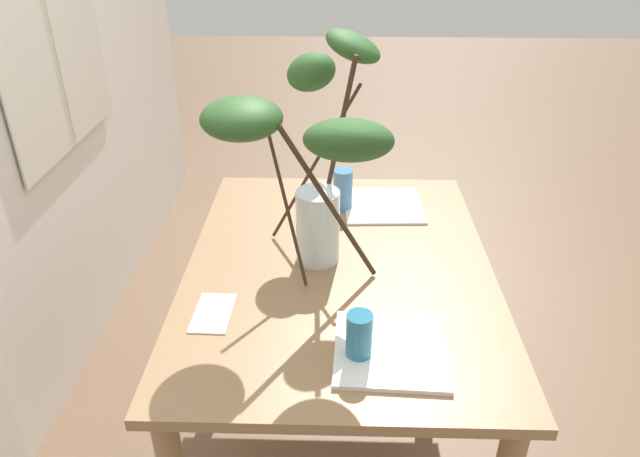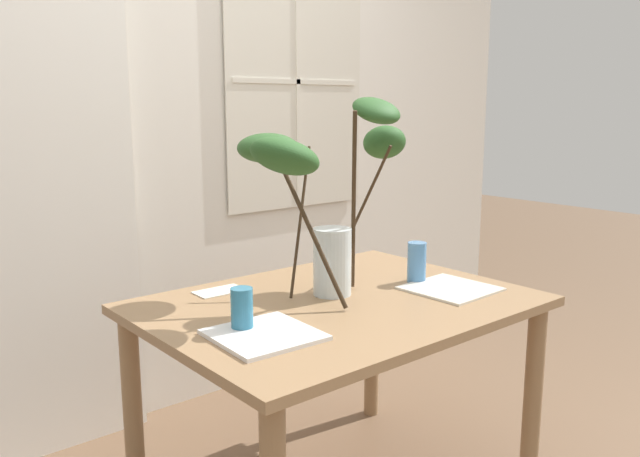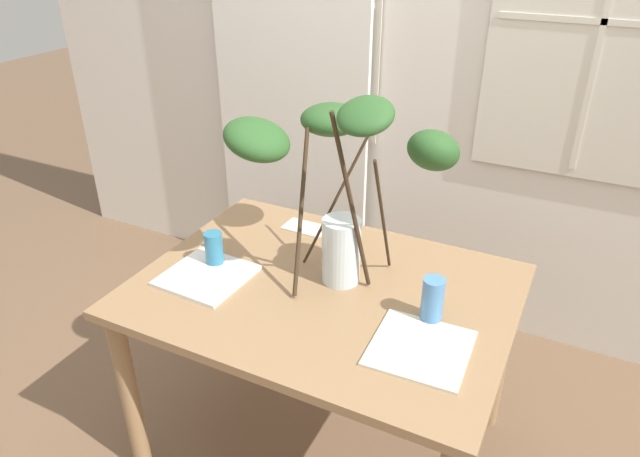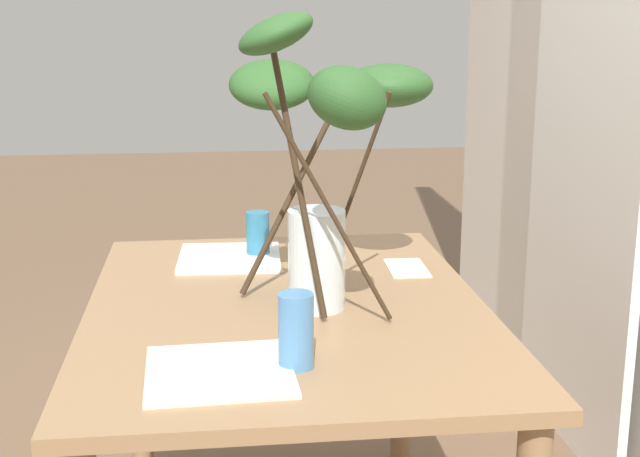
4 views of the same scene
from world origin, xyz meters
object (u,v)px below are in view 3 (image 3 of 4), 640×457
dining_table (324,312)px  plate_square_right (420,348)px  vase_with_branches (333,168)px  plate_square_left (207,276)px  drinking_glass_blue_left (214,249)px  drinking_glass_blue_right (432,300)px

dining_table → plate_square_right: size_ratio=4.49×
vase_with_branches → plate_square_left: vase_with_branches is taller
vase_with_branches → drinking_glass_blue_left: 0.54m
drinking_glass_blue_left → vase_with_branches: bearing=18.4°
dining_table → vase_with_branches: (-0.01, 0.09, 0.51)m
dining_table → plate_square_left: size_ratio=4.52×
dining_table → drinking_glass_blue_right: size_ratio=8.41×
dining_table → plate_square_right: plate_square_right is taller
plate_square_left → dining_table: bearing=17.9°
dining_table → plate_square_left: (-0.39, -0.13, 0.11)m
drinking_glass_blue_left → plate_square_left: 0.10m
dining_table → plate_square_right: bearing=-22.3°
plate_square_left → plate_square_right: plate_square_left is taller
drinking_glass_blue_left → drinking_glass_blue_right: 0.79m
drinking_glass_blue_left → plate_square_left: (0.02, -0.08, -0.06)m
dining_table → vase_with_branches: size_ratio=1.63×
vase_with_branches → plate_square_right: bearing=-31.5°
dining_table → plate_square_left: 0.43m
drinking_glass_blue_right → plate_square_right: bearing=-84.3°
dining_table → drinking_glass_blue_right: bearing=-1.8°
drinking_glass_blue_left → plate_square_left: drinking_glass_blue_left is taller
plate_square_right → drinking_glass_blue_left: bearing=171.9°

